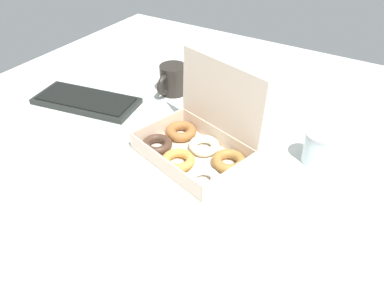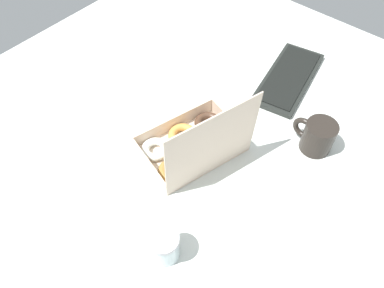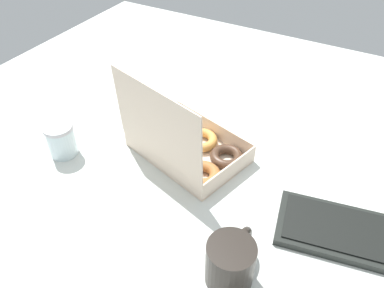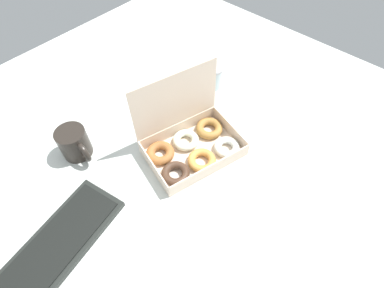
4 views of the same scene
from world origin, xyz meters
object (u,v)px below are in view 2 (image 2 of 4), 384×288
donut_box (195,145)px  coffee_mug (317,136)px  keyboard (289,78)px  glass_jar (164,246)px

donut_box → coffee_mug: (-25.90, 27.09, 1.95)cm
coffee_mug → keyboard: bearing=-134.1°
keyboard → glass_jar: bearing=7.6°
keyboard → coffee_mug: coffee_mug is taller
donut_box → keyboard: 47.60cm
donut_box → glass_jar: 33.51cm
coffee_mug → glass_jar: (55.72, -11.85, -0.62)cm
coffee_mug → glass_jar: size_ratio=1.46×
keyboard → glass_jar: size_ratio=4.08×
keyboard → donut_box: bearing=-6.0°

